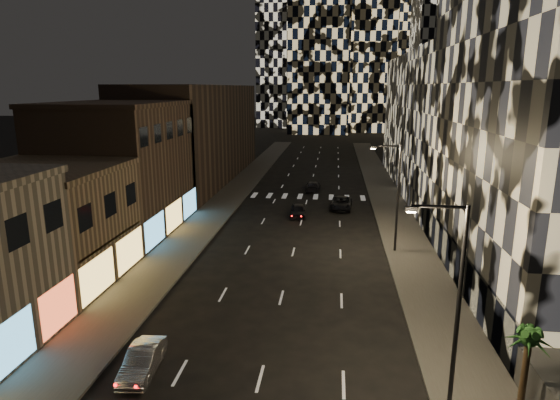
% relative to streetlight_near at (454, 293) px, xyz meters
% --- Properties ---
extents(sidewalk_left, '(4.00, 120.00, 0.15)m').
position_rel_streetlight_near_xyz_m(sidewalk_left, '(-18.35, 40.00, -5.28)').
color(sidewalk_left, '#47443F').
rests_on(sidewalk_left, ground).
extents(sidewalk_right, '(4.00, 120.00, 0.15)m').
position_rel_streetlight_near_xyz_m(sidewalk_right, '(1.65, 40.00, -5.28)').
color(sidewalk_right, '#47443F').
rests_on(sidewalk_right, ground).
extents(curb_left, '(0.20, 120.00, 0.15)m').
position_rel_streetlight_near_xyz_m(curb_left, '(-16.25, 40.00, -5.28)').
color(curb_left, '#4C4C47').
rests_on(curb_left, ground).
extents(curb_right, '(0.20, 120.00, 0.15)m').
position_rel_streetlight_near_xyz_m(curb_right, '(-0.45, 40.00, -5.28)').
color(curb_right, '#4C4C47').
rests_on(curb_right, ground).
extents(retail_tan, '(10.00, 10.00, 8.00)m').
position_rel_streetlight_near_xyz_m(retail_tan, '(-25.35, 11.00, -1.35)').
color(retail_tan, '#7D634B').
rests_on(retail_tan, ground).
extents(retail_brown, '(10.00, 15.00, 12.00)m').
position_rel_streetlight_near_xyz_m(retail_brown, '(-25.35, 23.50, 0.65)').
color(retail_brown, '#503C2D').
rests_on(retail_brown, ground).
extents(retail_filler_left, '(10.00, 40.00, 14.00)m').
position_rel_streetlight_near_xyz_m(retail_filler_left, '(-25.35, 50.00, 1.65)').
color(retail_filler_left, '#503C2D').
rests_on(retail_filler_left, ground).
extents(midrise_base, '(0.60, 25.00, 3.00)m').
position_rel_streetlight_near_xyz_m(midrise_base, '(3.95, 14.50, -3.85)').
color(midrise_base, '#383838').
rests_on(midrise_base, ground).
extents(midrise_filler_right, '(16.00, 40.00, 18.00)m').
position_rel_streetlight_near_xyz_m(midrise_filler_right, '(11.65, 47.00, 3.65)').
color(midrise_filler_right, '#232326').
rests_on(midrise_filler_right, ground).
extents(streetlight_near, '(2.55, 0.25, 9.00)m').
position_rel_streetlight_near_xyz_m(streetlight_near, '(0.00, 0.00, 0.00)').
color(streetlight_near, black).
rests_on(streetlight_near, sidewalk_right).
extents(streetlight_far, '(2.55, 0.25, 9.00)m').
position_rel_streetlight_near_xyz_m(streetlight_far, '(0.00, 20.00, 0.00)').
color(streetlight_far, black).
rests_on(streetlight_far, sidewalk_right).
extents(car_silver_parked, '(1.65, 4.01, 1.29)m').
position_rel_streetlight_near_xyz_m(car_silver_parked, '(-14.15, 0.82, -4.71)').
color(car_silver_parked, '#A4A3A9').
rests_on(car_silver_parked, ground).
extents(car_dark_midlane, '(1.89, 4.04, 1.34)m').
position_rel_streetlight_near_xyz_m(car_dark_midlane, '(-8.85, 30.22, -4.68)').
color(car_dark_midlane, black).
rests_on(car_dark_midlane, ground).
extents(car_dark_oncoming, '(1.86, 4.47, 1.29)m').
position_rel_streetlight_near_xyz_m(car_dark_oncoming, '(-7.85, 43.42, -4.71)').
color(car_dark_oncoming, black).
rests_on(car_dark_oncoming, ground).
extents(car_dark_rightlane, '(2.67, 5.12, 1.38)m').
position_rel_streetlight_near_xyz_m(car_dark_rightlane, '(-4.17, 34.06, -4.66)').
color(car_dark_rightlane, black).
rests_on(car_dark_rightlane, ground).
extents(palm_tree, '(2.16, 2.15, 4.24)m').
position_rel_streetlight_near_xyz_m(palm_tree, '(2.87, -0.75, -1.70)').
color(palm_tree, '#47331E').
rests_on(palm_tree, sidewalk_right).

